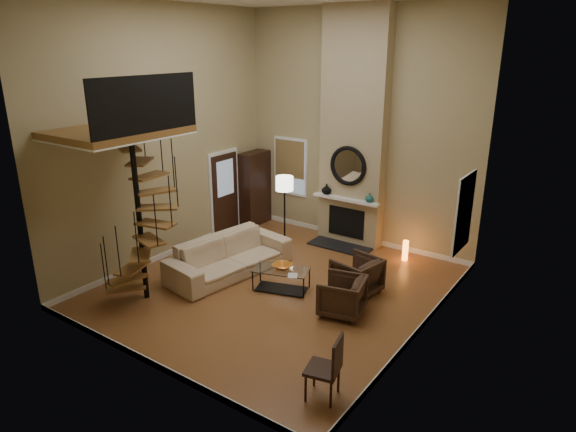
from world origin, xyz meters
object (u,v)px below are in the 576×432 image
Objects in this scene: coffee_table at (281,277)px; floor_lamp at (285,189)px; armchair_near at (360,277)px; side_chair at (329,365)px; sofa at (230,256)px; hutch at (255,189)px; accent_lamp at (405,250)px; armchair_far at (346,297)px.

floor_lamp reaches higher than coffee_table.
armchair_near is 0.48× the size of floor_lamp.
side_chair reaches higher than armchair_near.
coffee_table is 3.33m from side_chair.
coffee_table is at bearing -82.23° from sofa.
hutch is at bearing 37.93° from sofa.
coffee_table is at bearing -117.57° from accent_lamp.
armchair_near reaches higher than armchair_far.
side_chair is (2.43, -2.26, 0.24)m from coffee_table.
hutch is at bearing 151.85° from floor_lamp.
hutch is 2.46× the size of armchair_near.
floor_lamp is (0.04, 1.96, 1.02)m from sofa.
armchair_far is at bearing -83.61° from sofa.
side_chair is at bearing -79.00° from accent_lamp.
armchair_far reaches higher than accent_lamp.
accent_lamp is (2.82, 2.74, -0.15)m from sofa.
side_chair reaches higher than armchair_far.
sofa is at bearing -91.24° from floor_lamp.
side_chair is (5.34, -5.10, -0.42)m from hutch.
floor_lamp is at bearing -164.23° from accent_lamp.
armchair_near is at bearing -93.35° from accent_lamp.
armchair_far is 1.51m from coffee_table.
armchair_near is 1.05× the size of armchair_far.
accent_lamp reaches higher than coffee_table.
armchair_far is 0.45× the size of floor_lamp.
sofa is 4.44m from side_chair.
sofa is 2.84× the size of side_chair.
hutch is at bearing -137.12° from armchair_far.
floor_lamp reaches higher than armchair_near.
sofa is 3.33× the size of armchair_near.
armchair_far is (0.18, -0.88, 0.00)m from armchair_near.
sofa is at bearing -61.19° from hutch.
armchair_far is at bearing -36.45° from floor_lamp.
floor_lamp is at bearing -103.21° from armchair_near.
armchair_near is at bearing 109.83° from side_chair.
armchair_far is at bearing -3.99° from coffee_table.
hutch reaches higher than armchair_far.
accent_lamp is at bearing -0.85° from hutch.
accent_lamp is (2.77, 0.78, -1.16)m from floor_lamp.
armchair_near is (2.70, 0.74, -0.04)m from sofa.
accent_lamp is (0.12, 2.00, -0.10)m from armchair_near.
side_chair is at bearing -112.06° from sofa.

